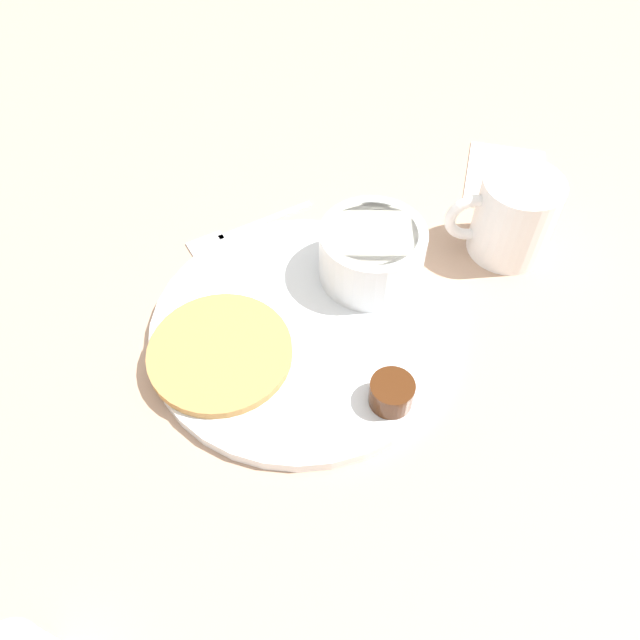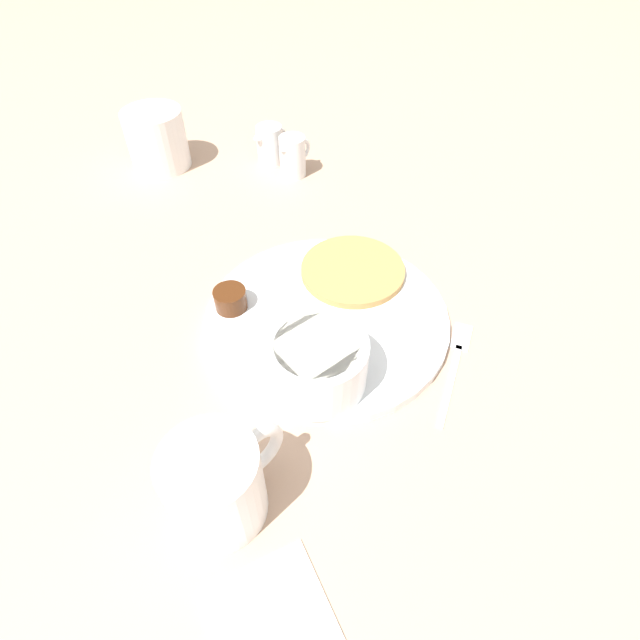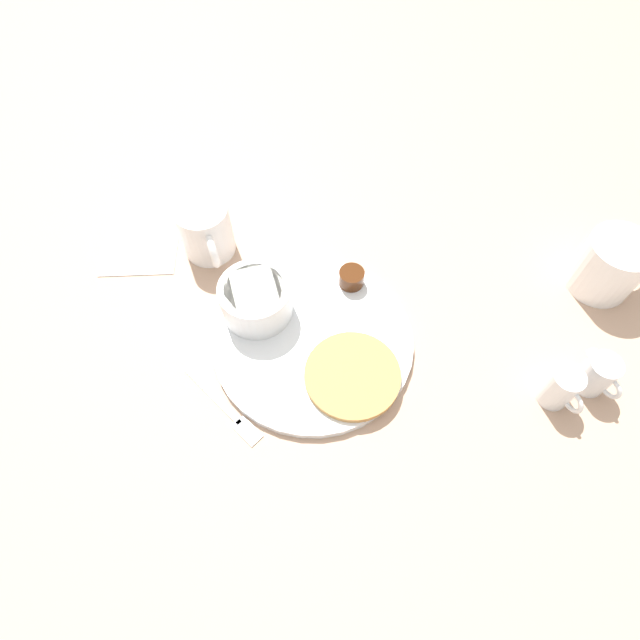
# 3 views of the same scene
# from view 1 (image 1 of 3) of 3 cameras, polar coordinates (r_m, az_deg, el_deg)

# --- Properties ---
(ground_plane) EXTENTS (4.00, 4.00, 0.00)m
(ground_plane) POSITION_cam_1_polar(r_m,az_deg,el_deg) (0.58, -1.70, -1.15)
(ground_plane) COLOR tan
(plate) EXTENTS (0.28, 0.28, 0.01)m
(plate) POSITION_cam_1_polar(r_m,az_deg,el_deg) (0.58, -1.72, -0.80)
(plate) COLOR white
(plate) RESTS_ON ground_plane
(pancake_stack) EXTENTS (0.13, 0.13, 0.01)m
(pancake_stack) POSITION_cam_1_polar(r_m,az_deg,el_deg) (0.56, -9.13, -2.96)
(pancake_stack) COLOR #B78447
(pancake_stack) RESTS_ON plate
(bowl) EXTENTS (0.10, 0.10, 0.06)m
(bowl) POSITION_cam_1_polar(r_m,az_deg,el_deg) (0.60, 4.77, 6.22)
(bowl) COLOR white
(bowl) RESTS_ON plate
(syrup_cup) EXTENTS (0.04, 0.04, 0.02)m
(syrup_cup) POSITION_cam_1_polar(r_m,az_deg,el_deg) (0.52, 6.56, -6.64)
(syrup_cup) COLOR #47230F
(syrup_cup) RESTS_ON plate
(butter_ramekin) EXTENTS (0.05, 0.05, 0.04)m
(butter_ramekin) POSITION_cam_1_polar(r_m,az_deg,el_deg) (0.61, 6.73, 5.11)
(butter_ramekin) COLOR white
(butter_ramekin) RESTS_ON plate
(coffee_mug) EXTENTS (0.08, 0.10, 0.09)m
(coffee_mug) POSITION_cam_1_polar(r_m,az_deg,el_deg) (0.65, 17.12, 9.00)
(coffee_mug) COLOR white
(coffee_mug) RESTS_ON ground_plane
(fork) EXTENTS (0.12, 0.10, 0.00)m
(fork) POSITION_cam_1_polar(r_m,az_deg,el_deg) (0.68, -7.65, 8.06)
(fork) COLOR silver
(fork) RESTS_ON ground_plane
(napkin) EXTENTS (0.13, 0.10, 0.00)m
(napkin) POSITION_cam_1_polar(r_m,az_deg,el_deg) (0.77, 16.58, 12.41)
(napkin) COLOR white
(napkin) RESTS_ON ground_plane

